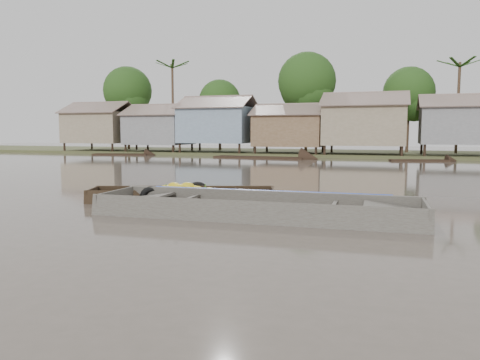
% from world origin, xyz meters
% --- Properties ---
extents(ground, '(120.00, 120.00, 0.00)m').
position_xyz_m(ground, '(0.00, 0.00, 0.00)').
color(ground, '#534A40').
rests_on(ground, ground).
extents(riverbank, '(120.00, 12.47, 10.22)m').
position_xyz_m(riverbank, '(3.03, 31.86, 3.07)').
color(riverbank, '#384723').
rests_on(riverbank, ground).
extents(banana_boat, '(5.89, 3.07, 0.82)m').
position_xyz_m(banana_boat, '(-1.50, 2.28, 0.16)').
color(banana_boat, black).
rests_on(banana_boat, ground).
extents(viewer_boat, '(8.33, 2.36, 0.67)m').
position_xyz_m(viewer_boat, '(1.47, 0.53, 0.08)').
color(viewer_boat, '#3F3B35').
rests_on(viewer_boat, ground).
extents(distant_boats, '(46.76, 14.92, 0.35)m').
position_xyz_m(distant_boats, '(7.10, 23.48, -0.05)').
color(distant_boats, black).
rests_on(distant_boats, ground).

